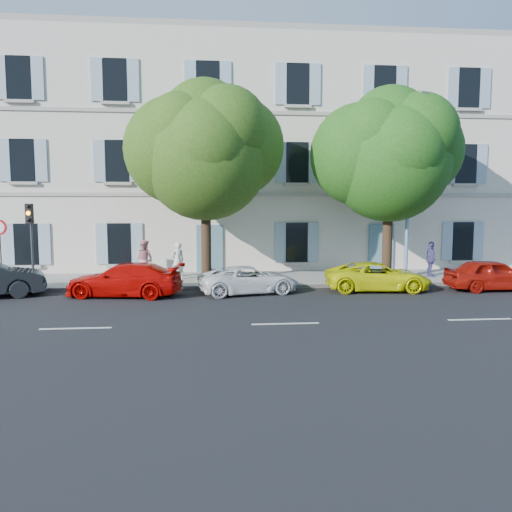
{
  "coord_description": "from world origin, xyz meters",
  "views": [
    {
      "loc": [
        -2.2,
        -18.24,
        3.48
      ],
      "look_at": [
        -0.31,
        2.0,
        1.4
      ],
      "focal_mm": 35.0,
      "sensor_mm": 36.0,
      "label": 1
    }
  ],
  "objects": [
    {
      "name": "car_red_hatchback",
      "position": [
        9.31,
        0.94,
        0.64
      ],
      "size": [
        3.79,
        1.57,
        1.29
      ],
      "primitive_type": "imported",
      "rotation": [
        0.0,
        0.0,
        1.56
      ],
      "color": "#A01309",
      "rests_on": "ground"
    },
    {
      "name": "kerb",
      "position": [
        0.0,
        2.28,
        0.08
      ],
      "size": [
        36.0,
        0.16,
        0.16
      ],
      "primitive_type": "cube",
      "color": "#9E998E",
      "rests_on": "ground"
    },
    {
      "name": "ground",
      "position": [
        0.0,
        0.0,
        0.0
      ],
      "size": [
        90.0,
        90.0,
        0.0
      ],
      "primitive_type": "plane",
      "color": "black"
    },
    {
      "name": "tree_left",
      "position": [
        -2.34,
        3.04,
        5.48
      ],
      "size": [
        5.34,
        5.34,
        8.28
      ],
      "color": "#3A2819",
      "rests_on": "sidewalk"
    },
    {
      "name": "car_yellow_supercar",
      "position": [
        4.6,
        1.31,
        0.58
      ],
      "size": [
        4.35,
        2.28,
        1.17
      ],
      "primitive_type": "imported",
      "rotation": [
        0.0,
        0.0,
        1.49
      ],
      "color": "#E1E309",
      "rests_on": "ground"
    },
    {
      "name": "building",
      "position": [
        0.0,
        10.2,
        6.0
      ],
      "size": [
        28.0,
        7.0,
        12.0
      ],
      "primitive_type": "cube",
      "color": "beige",
      "rests_on": "ground"
    },
    {
      "name": "sidewalk",
      "position": [
        0.0,
        4.45,
        0.07
      ],
      "size": [
        36.0,
        4.5,
        0.15
      ],
      "primitive_type": "cube",
      "color": "#A09E96",
      "rests_on": "ground"
    },
    {
      "name": "pedestrian_a",
      "position": [
        -3.63,
        4.26,
        0.98
      ],
      "size": [
        0.72,
        0.62,
        1.66
      ],
      "primitive_type": "imported",
      "rotation": [
        0.0,
        0.0,
        3.59
      ],
      "color": "white",
      "rests_on": "sidewalk"
    },
    {
      "name": "traffic_light",
      "position": [
        -9.38,
        2.57,
        2.6
      ],
      "size": [
        0.29,
        0.38,
        3.39
      ],
      "color": "#383A3D",
      "rests_on": "sidewalk"
    },
    {
      "name": "pedestrian_c",
      "position": [
        8.07,
        3.98,
        0.97
      ],
      "size": [
        0.48,
        0.99,
        1.65
      ],
      "primitive_type": "imported",
      "rotation": [
        0.0,
        0.0,
        1.49
      ],
      "color": "#504C8B",
      "rests_on": "sidewalk"
    },
    {
      "name": "street_lamp",
      "position": [
        6.47,
        2.85,
        4.63
      ],
      "size": [
        0.41,
        1.7,
        7.92
      ],
      "color": "#7293BF",
      "rests_on": "sidewalk"
    },
    {
      "name": "car_white_coupe",
      "position": [
        -0.68,
        1.17,
        0.55
      ],
      "size": [
        4.25,
        2.62,
        1.1
      ],
      "primitive_type": "imported",
      "rotation": [
        0.0,
        0.0,
        1.78
      ],
      "color": "white",
      "rests_on": "ground"
    },
    {
      "name": "tree_right",
      "position": [
        5.64,
        3.14,
        5.37
      ],
      "size": [
        5.28,
        5.28,
        8.14
      ],
      "color": "#3A2819",
      "rests_on": "sidewalk"
    },
    {
      "name": "car_red_coupe",
      "position": [
        -5.45,
        1.0,
        0.64
      ],
      "size": [
        4.66,
        2.56,
        1.28
      ],
      "primitive_type": "imported",
      "rotation": [
        0.0,
        0.0,
        4.53
      ],
      "color": "#BE0805",
      "rests_on": "ground"
    },
    {
      "name": "pedestrian_b",
      "position": [
        -5.1,
        4.19,
        1.05
      ],
      "size": [
        1.1,
        1.04,
        1.79
      ],
      "primitive_type": "imported",
      "rotation": [
        0.0,
        0.0,
        2.58
      ],
      "color": "#CF858C",
      "rests_on": "sidewalk"
    },
    {
      "name": "road_sign",
      "position": [
        -10.67,
        2.8,
        2.13
      ],
      "size": [
        0.63,
        0.12,
        2.75
      ],
      "color": "#383A3D",
      "rests_on": "sidewalk"
    }
  ]
}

